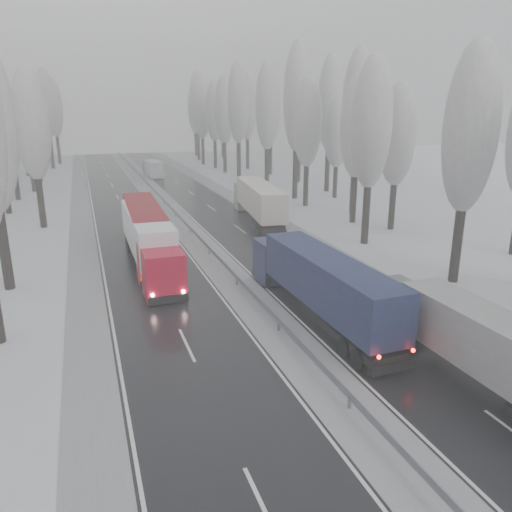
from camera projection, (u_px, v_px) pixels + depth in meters
ground at (407, 472)px, 17.25m from camera, size 260.00×260.00×0.00m
carriageway_right at (259, 244)px, 46.04m from camera, size 7.50×200.00×0.03m
carriageway_left at (144, 254)px, 42.74m from camera, size 7.50×200.00×0.03m
median_slush at (204, 249)px, 44.39m from camera, size 3.00×200.00×0.04m
shoulder_right at (308, 239)px, 47.60m from camera, size 2.40×200.00×0.04m
shoulder_left at (83, 260)px, 41.18m from camera, size 2.40×200.00×0.04m
median_guardrail at (204, 242)px, 44.21m from camera, size 0.12×200.00×0.76m
tree_16 at (471, 130)px, 33.10m from camera, size 3.60×3.60×16.53m
tree_18 at (372, 124)px, 43.20m from camera, size 3.60×3.60×16.58m
tree_19 at (398, 136)px, 48.93m from camera, size 3.60×3.60×14.57m
tree_20 at (358, 127)px, 51.79m from camera, size 3.60×3.60×15.71m
tree_21 at (358, 108)px, 55.58m from camera, size 3.60×3.60×18.62m
tree_22 at (308, 123)px, 60.93m from camera, size 3.60×3.60×15.86m
tree_23 at (337, 133)px, 66.95m from camera, size 3.60×3.60×13.55m
tree_24 at (297, 98)px, 65.26m from camera, size 3.60×3.60×20.49m
tree_25 at (330, 104)px, 71.25m from camera, size 3.60×3.60×19.44m
tree_26 at (267, 107)px, 74.74m from camera, size 3.60×3.60×18.78m
tree_27 at (300, 112)px, 80.82m from camera, size 3.60×3.60×17.62m
tree_28 at (238, 104)px, 83.87m from camera, size 3.60×3.60×19.62m
tree_29 at (271, 110)px, 90.08m from camera, size 3.60×3.60×18.11m
tree_30 at (224, 110)px, 93.08m from camera, size 3.60×3.60×17.86m
tree_31 at (247, 108)px, 98.43m from camera, size 3.60×3.60×18.58m
tree_32 at (214, 112)px, 99.99m from camera, size 3.60×3.60×17.33m
tree_33 at (224, 121)px, 105.15m from camera, size 3.60×3.60×14.33m
tree_34 at (202, 111)px, 106.08m from camera, size 3.60×3.60×17.63m
tree_35 at (238, 109)px, 112.49m from camera, size 3.60×3.60×18.25m
tree_36 at (197, 103)px, 114.93m from camera, size 3.60×3.60×20.23m
tree_37 at (222, 114)px, 121.45m from camera, size 3.60×3.60×16.37m
tree_38 at (195, 109)px, 125.43m from camera, size 3.60×3.60×17.97m
tree_39 at (202, 114)px, 130.26m from camera, size 3.60×3.60×16.19m
tree_62 at (31, 126)px, 49.45m from camera, size 3.60×3.60×16.04m
tree_66 at (8, 125)px, 65.12m from camera, size 3.60×3.60×15.23m
tree_68 at (25, 117)px, 71.48m from camera, size 3.60×3.60×16.65m
tree_70 at (32, 114)px, 80.60m from camera, size 3.60×3.60×17.09m
tree_71 at (2, 104)px, 82.26m from camera, size 3.60×3.60×19.61m
tree_72 at (21, 121)px, 88.60m from camera, size 3.60×3.60×15.11m
tree_73 at (5, 113)px, 90.92m from camera, size 3.60×3.60×17.22m
tree_74 at (46, 104)px, 98.74m from camera, size 3.60×3.60×19.68m
tree_76 at (54, 108)px, 107.77m from camera, size 3.60×3.60×18.55m
tree_77 at (29, 120)px, 110.39m from camera, size 3.60×3.60×14.32m
tree_78 at (38, 105)px, 112.44m from camera, size 3.60×3.60×19.55m
tree_79 at (27, 112)px, 115.64m from camera, size 3.60×3.60×17.07m
truck_grey_tarp at (485, 346)px, 21.76m from camera, size 2.37×14.24×3.64m
truck_blue_box at (319, 280)px, 29.38m from camera, size 2.84×15.70×4.01m
truck_cream_box at (258, 199)px, 54.25m from camera, size 4.70×16.77×4.26m
box_truck_distant at (153, 169)px, 89.53m from camera, size 2.66×7.90×2.92m
truck_red_white at (149, 238)px, 38.19m from camera, size 2.66×16.45×4.21m
truck_red_red at (146, 228)px, 41.27m from camera, size 3.04×16.62×4.24m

